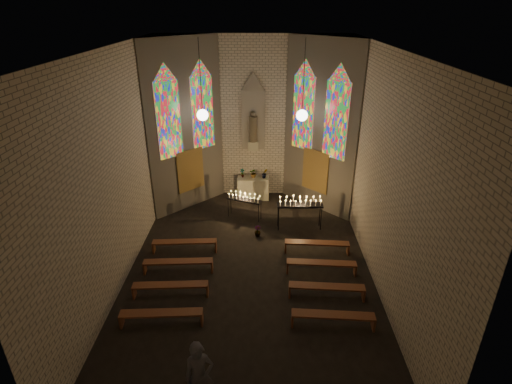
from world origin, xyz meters
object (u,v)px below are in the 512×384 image
(aisle_flower_pot, at_px, (258,231))
(visitor, at_px, (200,376))
(votive_stand_left, at_px, (244,198))
(altar, at_px, (253,188))
(votive_stand_right, at_px, (300,203))

(aisle_flower_pot, distance_m, visitor, 7.21)
(aisle_flower_pot, xyz_separation_m, votive_stand_left, (-0.56, 1.42, 0.69))
(altar, bearing_deg, aisle_flower_pot, -85.82)
(votive_stand_right, bearing_deg, visitor, -111.38)
(votive_stand_right, relative_size, visitor, 1.02)
(votive_stand_left, relative_size, visitor, 0.84)
(altar, bearing_deg, votive_stand_left, -99.82)
(aisle_flower_pot, relative_size, votive_stand_right, 0.24)
(votive_stand_right, xyz_separation_m, visitor, (-2.79, -7.70, -0.24))
(votive_stand_right, bearing_deg, votive_stand_left, 158.49)
(altar, bearing_deg, visitor, -95.11)
(altar, relative_size, visitor, 0.80)
(votive_stand_left, xyz_separation_m, votive_stand_right, (2.19, -0.80, 0.21))
(aisle_flower_pot, relative_size, votive_stand_left, 0.29)
(votive_stand_left, distance_m, visitor, 8.52)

